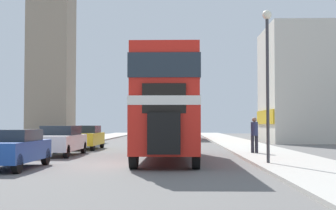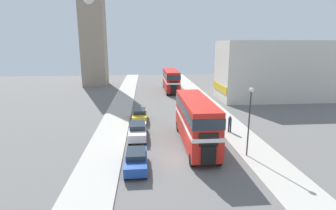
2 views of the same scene
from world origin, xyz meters
The scene contains 10 objects.
ground_plane centered at (0.00, 0.00, 0.00)m, with size 120.00×120.00×0.00m, color slate.
sidewalk_right centered at (6.75, 0.00, 0.06)m, with size 3.50×120.00×0.12m.
double_decker_bus centered at (1.64, 3.02, 2.64)m, with size 2.51×10.61×4.47m.
bus_distant centered at (2.15, 31.88, 2.51)m, with size 2.57×10.94×4.23m.
car_parked_near centered at (-3.79, -1.34, 0.73)m, with size 1.65×4.09×1.40m.
car_parked_mid centered at (-3.84, 5.54, 0.78)m, with size 1.74×4.66×1.50m.
car_parked_far centered at (-3.76, 11.41, 0.77)m, with size 1.71×4.25×1.49m.
pedestrian_walking centered at (5.98, 6.10, 1.14)m, with size 0.37×0.37×1.81m.
street_lamp centered at (5.53, 0.03, 3.96)m, with size 0.36×0.36×5.86m.
church_tower centered at (-14.31, 41.23, 16.64)m, with size 5.46×5.46×32.59m.
Camera 1 is at (2.18, -17.90, 1.60)m, focal length 50.00 mm.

